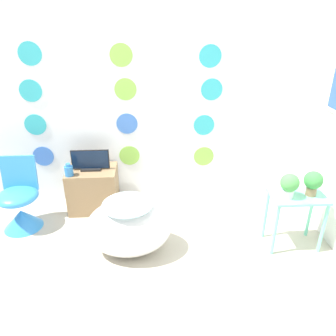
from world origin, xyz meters
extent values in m
plane|color=#BCB29E|center=(0.00, 0.00, 0.00)|extent=(12.00, 12.00, 0.00)
cube|color=white|center=(0.00, 1.71, 1.30)|extent=(5.12, 0.04, 2.60)
cylinder|color=#3F72CC|center=(-0.98, 1.68, 0.58)|extent=(0.24, 0.01, 0.24)
cylinder|color=#8CCC4C|center=(0.04, 1.68, 0.57)|extent=(0.24, 0.01, 0.24)
cylinder|color=#8CCC4C|center=(0.94, 1.68, 0.53)|extent=(0.24, 0.01, 0.24)
cylinder|color=#33B2BF|center=(-1.00, 1.68, 0.97)|extent=(0.24, 0.01, 0.24)
cylinder|color=#3F72CC|center=(0.03, 1.68, 0.96)|extent=(0.24, 0.01, 0.24)
cylinder|color=#33B2BF|center=(0.92, 1.68, 0.93)|extent=(0.24, 0.01, 0.24)
cylinder|color=#33B2BF|center=(-0.99, 1.68, 1.35)|extent=(0.24, 0.01, 0.24)
cylinder|color=#8CCC4C|center=(0.03, 1.68, 1.36)|extent=(0.24, 0.01, 0.24)
cylinder|color=#33B2BF|center=(0.99, 1.68, 1.34)|extent=(0.24, 0.01, 0.24)
cylinder|color=#33B2BF|center=(-0.93, 1.68, 1.74)|extent=(0.24, 0.01, 0.24)
cylinder|color=#8CCC4C|center=(0.01, 1.68, 1.72)|extent=(0.24, 0.01, 0.24)
cylinder|color=#33B2BF|center=(0.96, 1.68, 1.70)|extent=(0.24, 0.01, 0.24)
ellipsoid|color=white|center=(0.06, 0.62, 0.27)|extent=(0.80, 0.57, 0.55)
cylinder|color=#B2DBEA|center=(0.06, 0.62, 0.53)|extent=(0.47, 0.47, 0.01)
cone|color=#338CE0|center=(-1.11, 1.09, 0.11)|extent=(0.40, 0.40, 0.21)
ellipsoid|color=#338CE0|center=(-1.11, 1.09, 0.38)|extent=(0.43, 0.43, 0.15)
cube|color=#338CE0|center=(-1.11, 1.25, 0.58)|extent=(0.36, 0.09, 0.39)
cube|color=#8E704C|center=(-0.39, 1.44, 0.25)|extent=(0.55, 0.42, 0.51)
cube|color=white|center=(-0.39, 1.24, 0.34)|extent=(0.47, 0.01, 0.14)
cube|color=black|center=(-0.39, 1.44, 0.52)|extent=(0.22, 0.12, 0.02)
cube|color=black|center=(-0.39, 1.45, 0.63)|extent=(0.42, 0.01, 0.23)
cube|color=#0F1E38|center=(-0.39, 1.44, 0.63)|extent=(0.40, 0.01, 0.21)
cylinder|color=#2D72B7|center=(-0.60, 1.30, 0.56)|extent=(0.09, 0.09, 0.11)
cylinder|color=#2D72B7|center=(-0.60, 1.30, 0.63)|extent=(0.05, 0.05, 0.03)
cube|color=#72D8B7|center=(1.67, 0.63, 0.55)|extent=(0.51, 0.32, 0.02)
cylinder|color=#72D8B7|center=(1.43, 0.49, 0.27)|extent=(0.03, 0.03, 0.54)
cylinder|color=#72D8B7|center=(1.90, 0.49, 0.27)|extent=(0.03, 0.03, 0.54)
cylinder|color=#72D8B7|center=(1.43, 0.76, 0.27)|extent=(0.03, 0.03, 0.54)
cylinder|color=#72D8B7|center=(1.90, 0.76, 0.27)|extent=(0.03, 0.03, 0.54)
cylinder|color=white|center=(1.55, 0.61, 0.60)|extent=(0.10, 0.10, 0.08)
sphere|color=#4C9E4C|center=(1.55, 0.61, 0.71)|extent=(0.17, 0.17, 0.17)
cylinder|color=#8C6B4C|center=(1.78, 0.63, 0.60)|extent=(0.10, 0.10, 0.08)
sphere|color=#3D8E42|center=(1.78, 0.63, 0.72)|extent=(0.17, 0.17, 0.17)
camera|label=1|loc=(0.28, -1.96, 2.11)|focal=35.00mm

